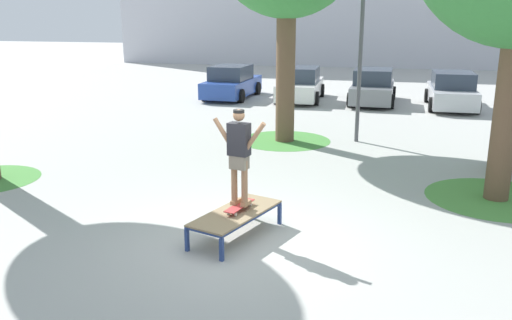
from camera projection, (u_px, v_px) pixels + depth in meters
ground_plane at (242, 241)px, 9.30m from camera, size 120.00×120.00×0.00m
skate_box at (236, 214)px, 9.36m from camera, size 1.33×2.04×0.46m
skateboard at (240, 206)px, 9.42m from camera, size 0.37×0.82×0.09m
skater at (239, 151)px, 9.16m from camera, size 0.99×0.35×1.69m
grass_patch_near_right at (495, 198)px, 11.43m from camera, size 2.90×2.90×0.01m
grass_patch_mid_back at (285, 140)px, 16.64m from camera, size 2.83×2.83×0.01m
car_blue at (232, 83)px, 24.95m from camera, size 2.07×4.28×1.50m
car_white at (300, 85)px, 24.19m from camera, size 2.00×4.24×1.50m
car_grey at (373, 87)px, 23.41m from camera, size 2.02×4.25×1.50m
car_silver at (452, 91)px, 22.24m from camera, size 1.92×4.20×1.50m
light_post at (363, 12)px, 15.54m from camera, size 0.36×0.36×5.83m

